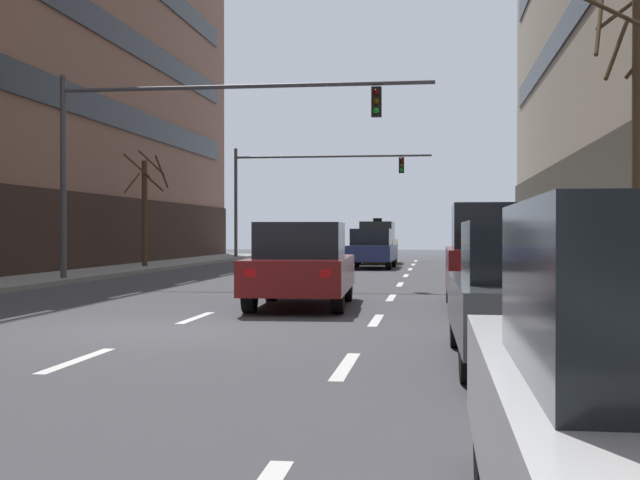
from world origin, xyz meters
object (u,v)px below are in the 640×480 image
at_px(car_parked_2, 492,257).
at_px(pedestrian_1, 556,246).
at_px(street_tree_0, 145,207).
at_px(traffic_signal_0, 181,131).
at_px(street_tree_1, 639,137).
at_px(taxi_driving_0, 377,243).
at_px(car_driving_2, 301,265).
at_px(pedestrian_0, 639,253).
at_px(car_parked_1, 535,294).
at_px(car_driving_1, 372,249).
at_px(traffic_signal_1, 299,179).

height_order(car_parked_2, pedestrian_1, car_parked_2).
relative_size(car_parked_2, street_tree_0, 0.93).
height_order(traffic_signal_0, street_tree_1, traffic_signal_0).
distance_m(taxi_driving_0, street_tree_1, 27.14).
height_order(car_driving_2, pedestrian_0, pedestrian_0).
height_order(taxi_driving_0, traffic_signal_0, traffic_signal_0).
bearing_deg(pedestrian_0, car_parked_1, -109.33).
distance_m(car_driving_2, car_parked_2, 3.80).
height_order(street_tree_0, pedestrian_1, street_tree_0).
bearing_deg(traffic_signal_0, street_tree_1, -42.44).
distance_m(car_driving_1, car_parked_1, 25.66).
bearing_deg(traffic_signal_0, car_parked_2, -38.70).
relative_size(car_driving_2, pedestrian_1, 2.92).
xyz_separation_m(car_driving_1, street_tree_0, (-8.96, -2.39, 1.69)).
relative_size(traffic_signal_1, street_tree_1, 1.92).
bearing_deg(car_parked_1, street_tree_0, 118.90).
distance_m(car_parked_2, traffic_signal_1, 30.13).
xyz_separation_m(car_parked_1, traffic_signal_0, (-8.44, 13.96, 3.63)).
xyz_separation_m(car_parked_1, street_tree_0, (-12.70, 23.00, 1.69)).
relative_size(car_parked_1, street_tree_0, 0.96).
relative_size(car_parked_1, traffic_signal_0, 0.40).
bearing_deg(car_parked_2, traffic_signal_1, 106.51).
distance_m(car_driving_2, pedestrian_1, 13.73).
bearing_deg(car_driving_1, traffic_signal_1, 114.41).
bearing_deg(street_tree_0, pedestrian_1, -14.39).
height_order(traffic_signal_0, pedestrian_0, traffic_signal_0).
xyz_separation_m(street_tree_0, pedestrian_0, (15.97, -13.67, -1.45)).
height_order(car_driving_1, street_tree_0, street_tree_0).
distance_m(traffic_signal_1, pedestrian_0, 29.27).
relative_size(street_tree_0, pedestrian_1, 2.90).
distance_m(pedestrian_0, pedestrian_1, 9.69).
height_order(taxi_driving_0, pedestrian_0, taxi_driving_0).
distance_m(taxi_driving_0, pedestrian_0, 22.52).
bearing_deg(traffic_signal_1, car_driving_1, -65.59).
xyz_separation_m(taxi_driving_0, street_tree_0, (-8.84, -7.70, 1.50)).
xyz_separation_m(traffic_signal_1, pedestrian_1, (11.37, -16.91, -3.33)).
relative_size(traffic_signal_0, pedestrian_0, 6.95).
bearing_deg(traffic_signal_1, traffic_signal_0, -89.83).
relative_size(car_driving_1, pedestrian_1, 2.80).
xyz_separation_m(car_parked_2, pedestrian_1, (2.86, 11.80, 0.02)).
bearing_deg(car_driving_1, street_tree_0, -165.08).
distance_m(taxi_driving_0, pedestrian_1, 13.48).
bearing_deg(street_tree_1, car_driving_2, 155.54).
relative_size(car_parked_1, pedestrian_0, 2.77).
bearing_deg(car_parked_2, traffic_signal_0, 141.30).
bearing_deg(street_tree_1, car_parked_2, 126.21).
bearing_deg(street_tree_1, pedestrian_0, 77.14).
bearing_deg(street_tree_1, traffic_signal_0, 137.56).
bearing_deg(car_driving_2, traffic_signal_0, 123.71).
height_order(taxi_driving_0, street_tree_1, street_tree_1).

